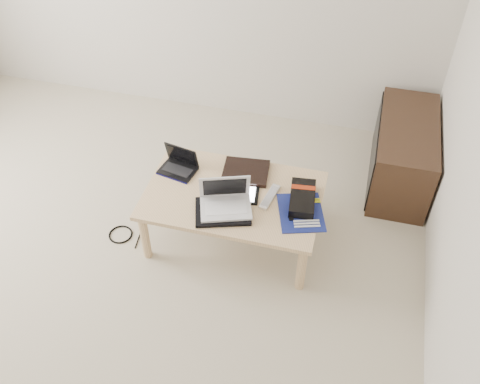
% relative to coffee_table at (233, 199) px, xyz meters
% --- Properties ---
extents(ground, '(4.00, 4.00, 0.00)m').
position_rel_coffee_table_xyz_m(ground, '(-0.74, -0.59, -0.35)').
color(ground, '#B2A990').
rests_on(ground, ground).
extents(room_shell, '(4.20, 4.20, 2.70)m').
position_rel_coffee_table_xyz_m(room_shell, '(-0.74, -0.59, 1.32)').
color(room_shell, beige).
rests_on(room_shell, ground).
extents(coffee_table, '(1.10, 0.70, 0.40)m').
position_rel_coffee_table_xyz_m(coffee_table, '(0.00, 0.00, 0.00)').
color(coffee_table, '#DEB985').
rests_on(coffee_table, ground).
extents(media_cabinet, '(0.41, 0.90, 0.50)m').
position_rel_coffee_table_xyz_m(media_cabinet, '(1.03, 0.86, -0.10)').
color(media_cabinet, '#3D2919').
rests_on(media_cabinet, ground).
extents(book, '(0.32, 0.27, 0.03)m').
position_rel_coffee_table_xyz_m(book, '(0.03, 0.20, 0.06)').
color(book, black).
rests_on(book, coffee_table).
extents(netbook, '(0.26, 0.21, 0.17)m').
position_rel_coffee_table_xyz_m(netbook, '(-0.40, 0.13, 0.08)').
color(netbook, black).
rests_on(netbook, coffee_table).
extents(tablet, '(0.25, 0.20, 0.01)m').
position_rel_coffee_table_xyz_m(tablet, '(0.05, 0.00, 0.05)').
color(tablet, black).
rests_on(tablet, coffee_table).
extents(remote, '(0.09, 0.23, 0.02)m').
position_rel_coffee_table_xyz_m(remote, '(0.23, 0.02, 0.06)').
color(remote, silver).
rests_on(remote, coffee_table).
extents(neoprene_sleeve, '(0.39, 0.33, 0.02)m').
position_rel_coffee_table_xyz_m(neoprene_sleeve, '(-0.02, -0.17, 0.06)').
color(neoprene_sleeve, black).
rests_on(neoprene_sleeve, coffee_table).
extents(white_laptop, '(0.36, 0.30, 0.22)m').
position_rel_coffee_table_xyz_m(white_laptop, '(-0.01, -0.13, 0.11)').
color(white_laptop, silver).
rests_on(white_laptop, neoprene_sleeve).
extents(motherboard, '(0.35, 0.39, 0.02)m').
position_rel_coffee_table_xyz_m(motherboard, '(0.44, -0.06, 0.05)').
color(motherboard, '#0C0F52').
rests_on(motherboard, coffee_table).
extents(gpu_box, '(0.18, 0.31, 0.07)m').
position_rel_coffee_table_xyz_m(gpu_box, '(0.43, 0.03, 0.08)').
color(gpu_box, black).
rests_on(gpu_box, coffee_table).
extents(cable_coil, '(0.13, 0.13, 0.01)m').
position_rel_coffee_table_xyz_m(cable_coil, '(-0.08, -0.02, 0.05)').
color(cable_coil, black).
rests_on(cable_coil, coffee_table).
extents(floor_cable_coil, '(0.20, 0.20, 0.01)m').
position_rel_coffee_table_xyz_m(floor_cable_coil, '(-0.75, -0.18, -0.35)').
color(floor_cable_coil, black).
rests_on(floor_cable_coil, ground).
extents(floor_cable_trail, '(0.05, 0.33, 0.01)m').
position_rel_coffee_table_xyz_m(floor_cable_trail, '(-0.62, -0.11, -0.35)').
color(floor_cable_trail, black).
rests_on(floor_cable_trail, ground).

